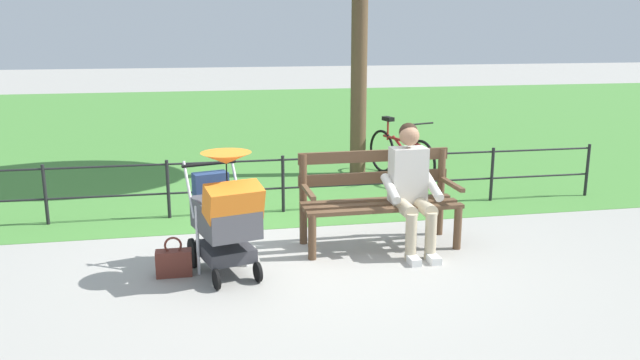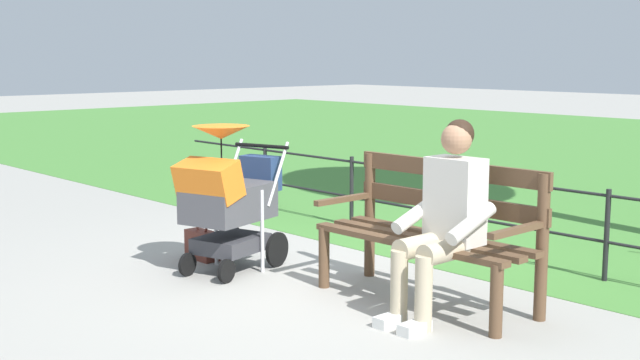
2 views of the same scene
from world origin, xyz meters
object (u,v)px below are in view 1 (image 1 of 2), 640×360
park_bench (378,195)px  stroller (225,212)px  person_on_bench (411,184)px  handbag (174,262)px  bicycle (400,154)px

park_bench → stroller: 1.68m
person_on_bench → handbag: size_ratio=3.45×
handbag → bicycle: 4.57m
park_bench → stroller: bearing=20.0°
handbag → bicycle: bicycle is taller
person_on_bench → handbag: (2.33, 0.28, -0.55)m
bicycle → park_bench: bearing=67.7°
handbag → person_on_bench: bearing=-173.2°
park_bench → person_on_bench: size_ratio=1.26×
bicycle → stroller: bearing=50.9°
stroller → handbag: stroller is taller
stroller → park_bench: bearing=-160.0°
person_on_bench → stroller: size_ratio=1.11×
person_on_bench → bicycle: bearing=-106.0°
stroller → bicycle: (-2.71, -3.34, -0.23)m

